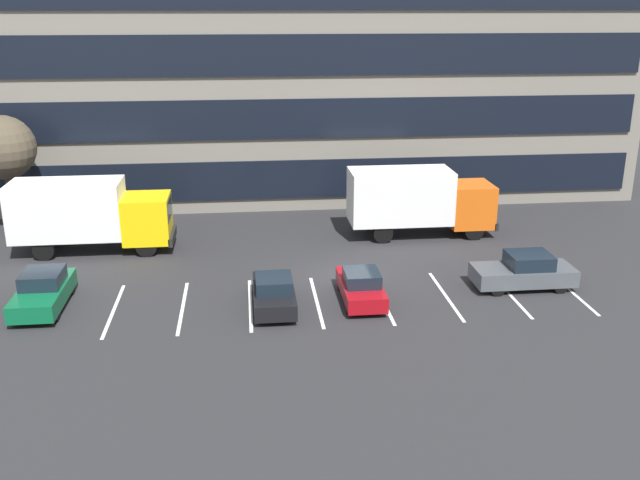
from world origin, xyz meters
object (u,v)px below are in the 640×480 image
box_truck_orange (418,199)px  bare_tree (3,148)px  sedan_black (274,293)px  box_truck_yellow (88,212)px  sedan_maroon (361,286)px  sedan_forest (43,291)px  sedan_charcoal (524,272)px

box_truck_orange → bare_tree: (-21.93, 3.04, 2.63)m
sedan_black → bare_tree: (-13.78, 11.90, 4.00)m
box_truck_orange → sedan_black: box_truck_orange is taller
box_truck_yellow → sedan_maroon: box_truck_yellow is taller
box_truck_yellow → sedan_black: size_ratio=1.98×
sedan_maroon → sedan_forest: size_ratio=0.91×
box_truck_orange → sedan_charcoal: bearing=-69.4°
box_truck_yellow → sedan_forest: bearing=-94.8°
sedan_black → sedan_maroon: size_ratio=1.02×
box_truck_orange → sedan_charcoal: (2.94, -7.81, -1.30)m
sedan_charcoal → sedan_forest: (-20.55, 0.04, -0.02)m
sedan_charcoal → sedan_maroon: 7.45m
bare_tree → sedan_maroon: bearing=-33.6°
sedan_black → bare_tree: bare_tree is taller
box_truck_yellow → sedan_forest: 7.13m
box_truck_orange → sedan_charcoal: box_truck_orange is taller
sedan_charcoal → sedan_black: 11.14m
sedan_black → sedan_maroon: sedan_black is taller
box_truck_orange → sedan_charcoal: size_ratio=1.78×
sedan_maroon → sedan_charcoal: bearing=5.6°
sedan_forest → sedan_black: bearing=-6.5°
sedan_charcoal → sedan_maroon: bearing=-174.4°
box_truck_yellow → sedan_charcoal: (19.96, -7.01, -1.31)m
sedan_charcoal → bare_tree: size_ratio=0.69×
sedan_maroon → bare_tree: (-17.46, 11.59, 4.01)m
sedan_charcoal → sedan_forest: sedan_charcoal is taller
box_truck_orange → bare_tree: size_ratio=1.22×
box_truck_orange → sedan_maroon: 9.74m
sedan_charcoal → sedan_maroon: (-7.41, -0.73, -0.09)m
sedan_charcoal → box_truck_orange: bearing=110.6°
sedan_charcoal → sedan_maroon: sedan_charcoal is taller
box_truck_orange → sedan_maroon: bearing=-117.6°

